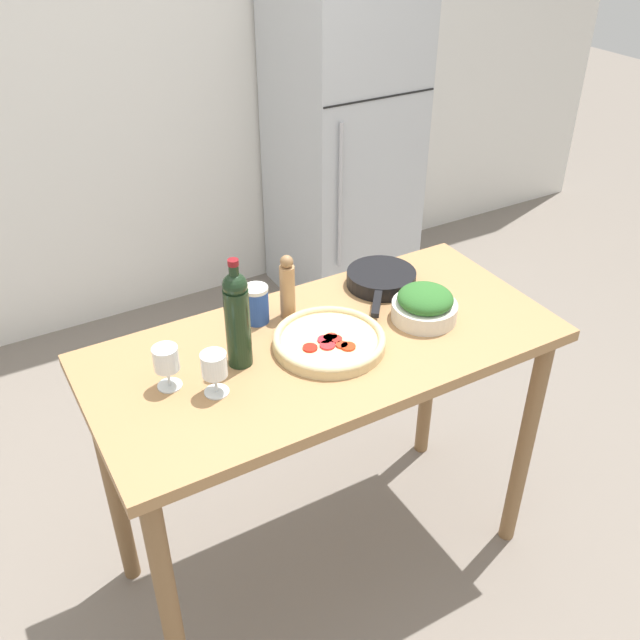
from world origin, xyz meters
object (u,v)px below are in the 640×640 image
cast_iron_skillet (381,278)px  wine_glass_near (214,367)px  homemade_pizza (329,341)px  pepper_mill (287,288)px  wine_glass_far (166,361)px  wine_bottle (237,317)px  salt_canister (256,304)px  salad_bowl (425,305)px  refrigerator (341,151)px

cast_iron_skillet → wine_glass_near: bearing=-160.4°
homemade_pizza → pepper_mill: bearing=98.0°
wine_glass_far → pepper_mill: bearing=18.5°
wine_bottle → homemade_pizza: size_ratio=1.00×
salt_canister → cast_iron_skillet: salt_canister is taller
salt_canister → salad_bowl: bearing=-28.4°
wine_glass_far → salad_bowl: bearing=-5.4°
salt_canister → cast_iron_skillet: (0.45, -0.01, -0.03)m
cast_iron_skillet → refrigerator: bearing=63.4°
wine_glass_far → refrigerator: bearing=46.4°
homemade_pizza → salt_canister: (-0.12, 0.22, 0.04)m
wine_bottle → wine_glass_far: 0.22m
salad_bowl → salt_canister: (-0.45, 0.24, 0.01)m
salad_bowl → homemade_pizza: size_ratio=0.61×
refrigerator → pepper_mill: (-1.06, -1.42, 0.22)m
homemade_pizza → salt_canister: 0.26m
pepper_mill → salad_bowl: pepper_mill is taller
wine_bottle → pepper_mill: (0.23, 0.15, -0.05)m
wine_glass_far → salt_canister: wine_glass_far is taller
wine_glass_near → cast_iron_skillet: size_ratio=0.40×
wine_glass_near → salt_canister: bearing=46.5°
wine_bottle → refrigerator: bearing=50.6°
wine_bottle → wine_glass_near: 0.16m
wine_bottle → wine_glass_far: bearing=-179.8°
wine_glass_far → cast_iron_skillet: bearing=11.3°
wine_bottle → salt_canister: wine_bottle is taller
wine_glass_near → homemade_pizza: wine_glass_near is taller
refrigerator → cast_iron_skillet: size_ratio=5.20×
wine_glass_far → pepper_mill: (0.44, 0.15, 0.02)m
wine_glass_near → pepper_mill: size_ratio=0.60×
wine_bottle → salad_bowl: 0.60m
refrigerator → homemade_pizza: size_ratio=5.03×
refrigerator → salt_canister: bearing=-129.5°
wine_bottle → homemade_pizza: wine_bottle is taller
wine_glass_near → cast_iron_skillet: wine_glass_near is taller
pepper_mill → cast_iron_skillet: size_ratio=0.66×
salad_bowl → salt_canister: 0.51m
wine_glass_near → salt_canister: (0.24, 0.26, -0.02)m
wine_bottle → salad_bowl: size_ratio=1.64×
wine_glass_far → cast_iron_skillet: (0.79, 0.16, -0.06)m
refrigerator → wine_bottle: (-1.29, -1.57, 0.28)m
cast_iron_skillet → wine_bottle: bearing=-164.9°
pepper_mill → salad_bowl: (0.35, -0.22, -0.05)m
homemade_pizza → cast_iron_skillet: 0.39m
salad_bowl → cast_iron_skillet: size_ratio=0.63×
wine_bottle → wine_glass_near: size_ratio=2.62×
homemade_pizza → cast_iron_skillet: cast_iron_skillet is taller
wine_bottle → homemade_pizza: (0.26, -0.06, -0.13)m
salt_canister → cast_iron_skillet: bearing=-1.4°
homemade_pizza → salt_canister: size_ratio=2.73×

